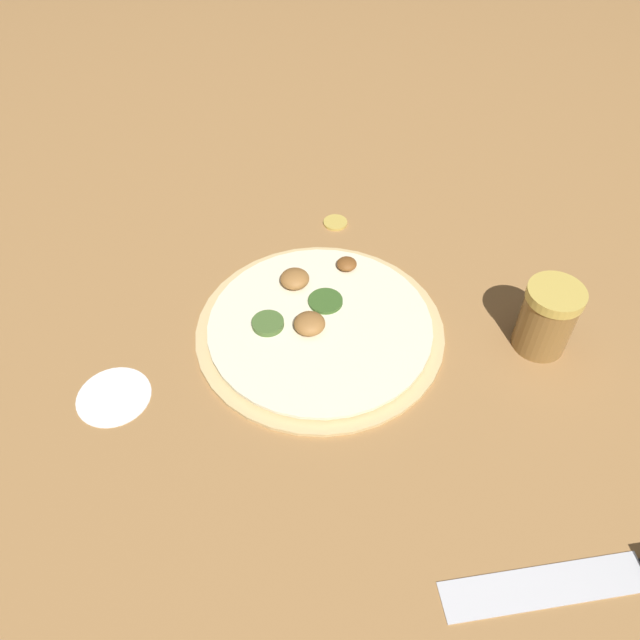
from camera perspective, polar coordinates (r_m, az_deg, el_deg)
ground_plane at (r=0.73m, az=0.00°, el=-1.01°), size 3.00×3.00×0.00m
pizza at (r=0.73m, az=-0.09°, el=-0.51°), size 0.29×0.29×0.03m
spice_jar at (r=0.73m, az=20.05°, el=0.18°), size 0.06×0.06×0.09m
loose_cap at (r=0.88m, az=1.41°, el=8.99°), size 0.03×0.03×0.01m
flour_patch at (r=0.71m, az=-18.34°, el=-6.65°), size 0.08×0.08×0.00m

